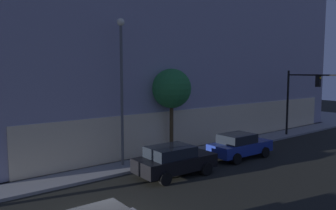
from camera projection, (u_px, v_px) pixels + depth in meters
name	position (u px, v px, depth m)	size (l,w,h in m)	color
modern_building	(114.00, 25.00, 37.09)	(33.64, 31.71, 21.95)	#4C4C51
traffic_light_far_corner	(309.00, 90.00, 27.37)	(0.36, 4.97, 5.61)	black
street_lamp_sidewalk	(122.00, 75.00, 19.23)	(0.44, 0.44, 8.56)	#585858
sidewalk_tree	(172.00, 89.00, 22.12)	(2.64, 2.64, 5.73)	#48371E
car_black	(174.00, 160.00, 18.10)	(4.59, 2.36, 1.67)	black
car_blue	(239.00, 145.00, 21.79)	(4.53, 2.17, 1.63)	navy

